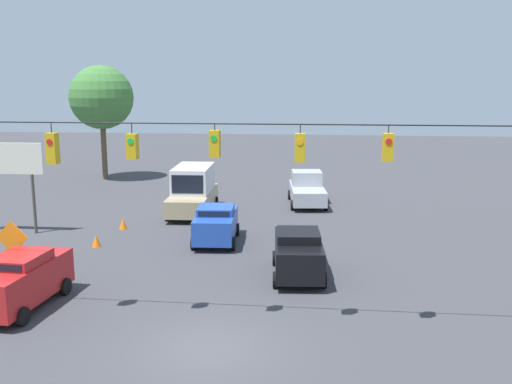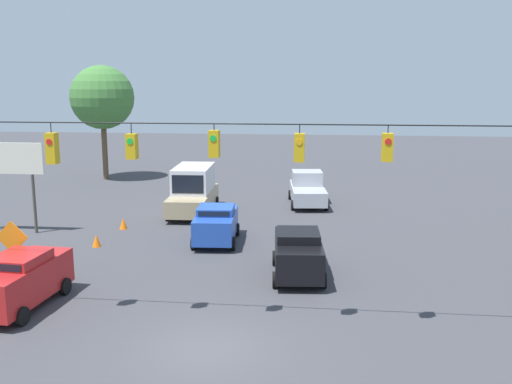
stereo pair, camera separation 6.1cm
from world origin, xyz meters
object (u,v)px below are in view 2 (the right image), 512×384
(box_truck_tan_withflow_far, at_px, (193,190))
(traffic_cone_second, at_px, (96,240))
(sedan_black_crossing_near, at_px, (298,253))
(roadside_billboard, at_px, (4,165))
(sedan_red_parked_shoulder, at_px, (21,280))
(sedan_blue_withflow_mid, at_px, (216,224))
(traffic_cone_nearest, at_px, (67,264))
(tree_horizon_left, at_px, (102,98))
(work_zone_sign, at_px, (12,243))
(pickup_truck_silver_oncoming_deep, at_px, (307,189))
(overhead_signal_span, at_px, (213,182))
(traffic_cone_third, at_px, (123,223))

(box_truck_tan_withflow_far, bearing_deg, traffic_cone_second, 67.71)
(sedan_black_crossing_near, xyz_separation_m, roadside_billboard, (15.62, -5.32, 2.60))
(sedan_red_parked_shoulder, height_order, roadside_billboard, roadside_billboard)
(sedan_blue_withflow_mid, distance_m, roadside_billboard, 11.70)
(sedan_red_parked_shoulder, height_order, traffic_cone_nearest, sedan_red_parked_shoulder)
(box_truck_tan_withflow_far, bearing_deg, sedan_blue_withflow_mid, 111.88)
(box_truck_tan_withflow_far, height_order, traffic_cone_nearest, box_truck_tan_withflow_far)
(tree_horizon_left, bearing_deg, sedan_blue_withflow_mid, 125.20)
(work_zone_sign, xyz_separation_m, tree_horizon_left, (5.97, -25.21, 4.64))
(roadside_billboard, bearing_deg, pickup_truck_silver_oncoming_deep, -150.79)
(overhead_signal_span, bearing_deg, box_truck_tan_withflow_far, -75.23)
(sedan_blue_withflow_mid, xyz_separation_m, sedan_black_crossing_near, (-4.25, 4.59, 0.04))
(sedan_red_parked_shoulder, relative_size, tree_horizon_left, 0.49)
(traffic_cone_second, distance_m, work_zone_sign, 6.57)
(work_zone_sign, bearing_deg, box_truck_tan_withflow_far, -105.34)
(overhead_signal_span, distance_m, sedan_black_crossing_near, 6.84)
(overhead_signal_span, bearing_deg, work_zone_sign, -13.62)
(roadside_billboard, bearing_deg, traffic_cone_third, -167.49)
(traffic_cone_third, bearing_deg, roadside_billboard, 12.51)
(overhead_signal_span, height_order, traffic_cone_second, overhead_signal_span)
(sedan_black_crossing_near, xyz_separation_m, sedan_red_parked_shoulder, (9.66, 4.41, 0.03))
(sedan_black_crossing_near, relative_size, work_zone_sign, 1.56)
(overhead_signal_span, height_order, sedan_black_crossing_near, overhead_signal_span)
(roadside_billboard, bearing_deg, work_zone_sign, 120.63)
(overhead_signal_span, bearing_deg, sedan_blue_withflow_mid, -80.14)
(pickup_truck_silver_oncoming_deep, bearing_deg, roadside_billboard, 29.21)
(traffic_cone_second, bearing_deg, sedan_red_parked_shoulder, 92.07)
(traffic_cone_third, xyz_separation_m, roadside_billboard, (5.85, 1.30, 3.30))
(box_truck_tan_withflow_far, xyz_separation_m, traffic_cone_third, (2.99, 4.27, -1.11))
(pickup_truck_silver_oncoming_deep, xyz_separation_m, traffic_cone_nearest, (9.94, 14.53, -0.67))
(sedan_red_parked_shoulder, height_order, tree_horizon_left, tree_horizon_left)
(box_truck_tan_withflow_far, bearing_deg, sedan_red_parked_shoulder, 79.33)
(overhead_signal_span, bearing_deg, traffic_cone_second, -48.29)
(traffic_cone_third, bearing_deg, work_zone_sign, 85.00)
(pickup_truck_silver_oncoming_deep, height_order, roadside_billboard, roadside_billboard)
(sedan_black_crossing_near, bearing_deg, overhead_signal_span, 63.14)
(sedan_red_parked_shoulder, bearing_deg, traffic_cone_second, -87.93)
(pickup_truck_silver_oncoming_deep, distance_m, roadside_billboard, 18.21)
(overhead_signal_span, relative_size, pickup_truck_silver_oncoming_deep, 4.51)
(traffic_cone_third, height_order, work_zone_sign, work_zone_sign)
(sedan_red_parked_shoulder, distance_m, traffic_cone_nearest, 4.06)
(overhead_signal_span, bearing_deg, traffic_cone_nearest, -32.69)
(pickup_truck_silver_oncoming_deep, xyz_separation_m, box_truck_tan_withflow_far, (6.89, 3.23, 0.43))
(traffic_cone_second, distance_m, tree_horizon_left, 21.01)
(sedan_blue_withflow_mid, xyz_separation_m, sedan_red_parked_shoulder, (5.41, 9.00, 0.07))
(pickup_truck_silver_oncoming_deep, relative_size, traffic_cone_second, 8.71)
(box_truck_tan_withflow_far, xyz_separation_m, traffic_cone_second, (3.16, 7.70, -1.11))
(pickup_truck_silver_oncoming_deep, height_order, sedan_red_parked_shoulder, pickup_truck_silver_oncoming_deep)
(roadside_billboard, bearing_deg, sedan_blue_withflow_mid, 176.31)
(sedan_blue_withflow_mid, bearing_deg, traffic_cone_third, -20.20)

